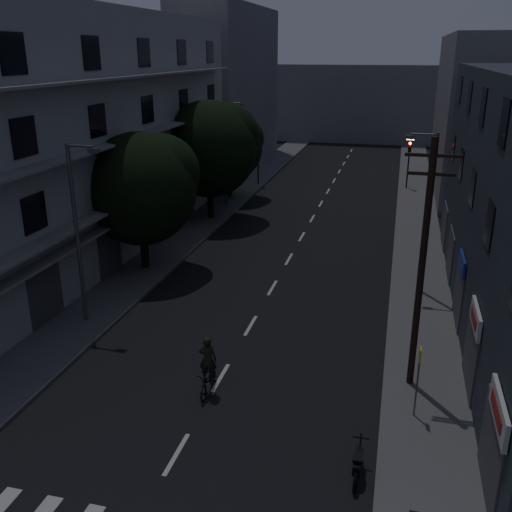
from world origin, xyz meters
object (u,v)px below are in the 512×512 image
at_px(bus_stop_sign, 419,370).
at_px(motorcycle, 358,465).
at_px(utility_pole, 422,263).
at_px(cyclist, 208,374).

relative_size(bus_stop_sign, motorcycle, 1.48).
relative_size(utility_pole, bus_stop_sign, 3.56).
bearing_deg(utility_pole, cyclist, -162.66).
bearing_deg(bus_stop_sign, cyclist, -178.66).
distance_m(bus_stop_sign, cyclist, 7.31).
height_order(bus_stop_sign, cyclist, bus_stop_sign).
bearing_deg(bus_stop_sign, motorcycle, -116.25).
height_order(utility_pole, cyclist, utility_pole).
bearing_deg(cyclist, utility_pole, 15.35).
bearing_deg(cyclist, motorcycle, -31.07).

